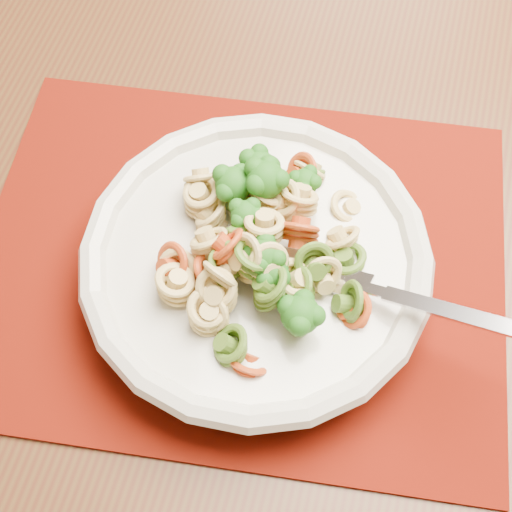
% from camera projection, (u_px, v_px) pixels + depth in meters
% --- Properties ---
extents(dining_table, '(1.39, 0.96, 0.76)m').
position_uv_depth(dining_table, '(343.00, 236.00, 0.69)').
color(dining_table, '#482D14').
rests_on(dining_table, ground).
extents(placemat, '(0.46, 0.39, 0.00)m').
position_uv_depth(placemat, '(240.00, 261.00, 0.55)').
color(placemat, '#590C03').
rests_on(placemat, dining_table).
extents(pasta_bowl, '(0.26, 0.26, 0.05)m').
position_uv_depth(pasta_bowl, '(256.00, 263.00, 0.52)').
color(pasta_bowl, beige).
rests_on(pasta_bowl, placemat).
extents(pasta_broccoli_heap, '(0.22, 0.22, 0.06)m').
position_uv_depth(pasta_broccoli_heap, '(256.00, 252.00, 0.50)').
color(pasta_broccoli_heap, '#E3C370').
rests_on(pasta_broccoli_heap, pasta_bowl).
extents(fork, '(0.18, 0.05, 0.08)m').
position_uv_depth(fork, '(351.00, 284.00, 0.49)').
color(fork, silver).
rests_on(fork, pasta_bowl).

